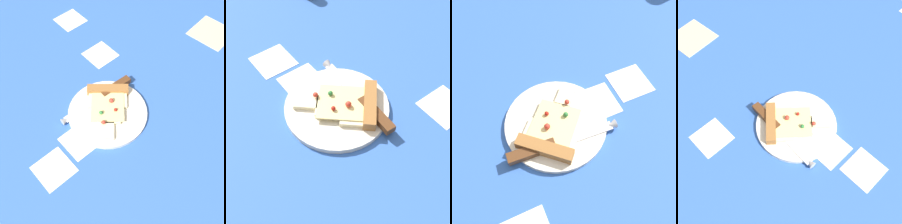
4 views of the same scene
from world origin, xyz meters
TOP-DOWN VIEW (x-y plane):
  - ground_plane at (-0.00, 0.01)cm, footprint 157.03×157.03cm
  - plate at (-2.72, 7.59)cm, footprint 22.40×22.40cm
  - pizza_slice at (-4.65, 9.31)cm, footprint 18.17×17.41cm
  - knife at (-7.62, 10.29)cm, footprint 3.43×24.08cm

SIDE VIEW (x-z plane):
  - ground_plane at x=0.00cm, z-range -3.00..0.00cm
  - plate at x=-2.72cm, z-range 0.00..1.19cm
  - knife at x=-7.62cm, z-range 0.57..3.02cm
  - pizza_slice at x=-4.65cm, z-range 0.68..3.29cm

